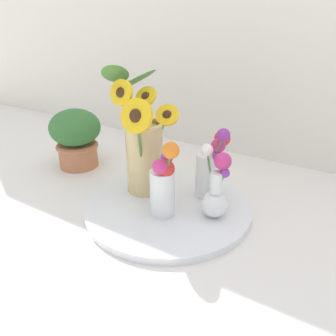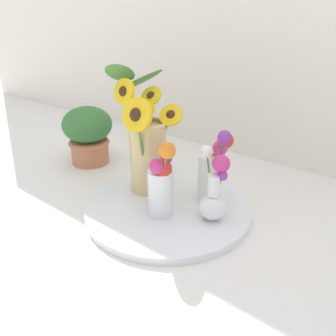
{
  "view_description": "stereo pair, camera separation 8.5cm",
  "coord_description": "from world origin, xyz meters",
  "px_view_note": "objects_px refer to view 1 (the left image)",
  "views": [
    {
      "loc": [
        0.41,
        -0.59,
        0.49
      ],
      "look_at": [
        0.01,
        0.06,
        0.13
      ],
      "focal_mm": 35.0,
      "sensor_mm": 36.0,
      "label": 1
    },
    {
      "loc": [
        0.48,
        -0.55,
        0.49
      ],
      "look_at": [
        0.01,
        0.06,
        0.13
      ],
      "focal_mm": 35.0,
      "sensor_mm": 36.0,
      "label": 2
    }
  ],
  "objects_px": {
    "serving_tray": "(168,207)",
    "vase_bulb_right": "(216,190)",
    "mason_jar_sunflowers": "(143,146)",
    "vase_small_center": "(163,183)",
    "potted_plant": "(76,136)",
    "vase_small_back": "(211,164)"
  },
  "relations": [
    {
      "from": "mason_jar_sunflowers",
      "to": "vase_small_back",
      "type": "distance_m",
      "value": 0.19
    },
    {
      "from": "vase_small_center",
      "to": "vase_bulb_right",
      "type": "height_order",
      "value": "vase_small_center"
    },
    {
      "from": "vase_small_back",
      "to": "potted_plant",
      "type": "distance_m",
      "value": 0.5
    },
    {
      "from": "serving_tray",
      "to": "vase_small_back",
      "type": "bearing_deg",
      "value": 52.68
    },
    {
      "from": "mason_jar_sunflowers",
      "to": "potted_plant",
      "type": "bearing_deg",
      "value": 170.47
    },
    {
      "from": "serving_tray",
      "to": "potted_plant",
      "type": "distance_m",
      "value": 0.44
    },
    {
      "from": "vase_bulb_right",
      "to": "potted_plant",
      "type": "distance_m",
      "value": 0.56
    },
    {
      "from": "vase_small_center",
      "to": "potted_plant",
      "type": "relative_size",
      "value": 1.01
    },
    {
      "from": "vase_bulb_right",
      "to": "vase_small_center",
      "type": "bearing_deg",
      "value": -149.27
    },
    {
      "from": "vase_bulb_right",
      "to": "vase_small_back",
      "type": "height_order",
      "value": "vase_small_back"
    },
    {
      "from": "vase_small_center",
      "to": "mason_jar_sunflowers",
      "type": "bearing_deg",
      "value": 145.24
    },
    {
      "from": "vase_small_center",
      "to": "vase_bulb_right",
      "type": "xyz_separation_m",
      "value": [
        0.11,
        0.07,
        -0.02
      ]
    },
    {
      "from": "mason_jar_sunflowers",
      "to": "vase_small_center",
      "type": "xyz_separation_m",
      "value": [
        0.12,
        -0.08,
        -0.05
      ]
    },
    {
      "from": "serving_tray",
      "to": "vase_small_center",
      "type": "relative_size",
      "value": 2.18
    },
    {
      "from": "serving_tray",
      "to": "vase_bulb_right",
      "type": "height_order",
      "value": "vase_bulb_right"
    },
    {
      "from": "vase_small_back",
      "to": "potted_plant",
      "type": "bearing_deg",
      "value": -178.3
    },
    {
      "from": "mason_jar_sunflowers",
      "to": "vase_small_center",
      "type": "height_order",
      "value": "mason_jar_sunflowers"
    },
    {
      "from": "potted_plant",
      "to": "vase_small_center",
      "type": "bearing_deg",
      "value": -17.23
    },
    {
      "from": "vase_small_center",
      "to": "vase_small_back",
      "type": "distance_m",
      "value": 0.16
    },
    {
      "from": "vase_small_back",
      "to": "potted_plant",
      "type": "height_order",
      "value": "vase_small_back"
    },
    {
      "from": "mason_jar_sunflowers",
      "to": "vase_small_back",
      "type": "bearing_deg",
      "value": 21.1
    },
    {
      "from": "serving_tray",
      "to": "vase_bulb_right",
      "type": "xyz_separation_m",
      "value": [
        0.13,
        0.02,
        0.08
      ]
    }
  ]
}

